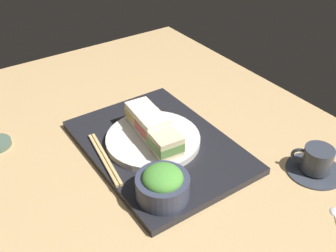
{
  "coord_description": "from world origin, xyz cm",
  "views": [
    {
      "loc": [
        64.79,
        -42.22,
        63.0
      ],
      "look_at": [
        -2.69,
        3.81,
        5.0
      ],
      "focal_mm": 41.86,
      "sensor_mm": 36.0,
      "label": 1
    }
  ],
  "objects_px": {
    "teaspoon": "(336,215)",
    "sandwich_plate": "(153,139)",
    "sandwich_near": "(141,115)",
    "salad_bowl": "(163,184)",
    "chopsticks_pair": "(104,158)",
    "coffee_cup": "(316,162)",
    "sandwich_middle": "(153,127)",
    "sandwich_far": "(165,143)"
  },
  "relations": [
    {
      "from": "teaspoon",
      "to": "sandwich_plate",
      "type": "bearing_deg",
      "value": -154.91
    },
    {
      "from": "sandwich_near",
      "to": "salad_bowl",
      "type": "bearing_deg",
      "value": -21.1
    },
    {
      "from": "chopsticks_pair",
      "to": "coffee_cup",
      "type": "height_order",
      "value": "coffee_cup"
    },
    {
      "from": "sandwich_middle",
      "to": "chopsticks_pair",
      "type": "xyz_separation_m",
      "value": [
        -0.01,
        -0.13,
        -0.04
      ]
    },
    {
      "from": "salad_bowl",
      "to": "sandwich_middle",
      "type": "bearing_deg",
      "value": 153.68
    },
    {
      "from": "sandwich_middle",
      "to": "chopsticks_pair",
      "type": "relative_size",
      "value": 0.39
    },
    {
      "from": "sandwich_middle",
      "to": "teaspoon",
      "type": "distance_m",
      "value": 0.46
    },
    {
      "from": "sandwich_near",
      "to": "coffee_cup",
      "type": "relative_size",
      "value": 0.59
    },
    {
      "from": "teaspoon",
      "to": "salad_bowl",
      "type": "bearing_deg",
      "value": -130.76
    },
    {
      "from": "sandwich_near",
      "to": "salad_bowl",
      "type": "xyz_separation_m",
      "value": [
        0.24,
        -0.09,
        -0.01
      ]
    },
    {
      "from": "salad_bowl",
      "to": "chopsticks_pair",
      "type": "distance_m",
      "value": 0.19
    },
    {
      "from": "chopsticks_pair",
      "to": "coffee_cup",
      "type": "distance_m",
      "value": 0.5
    },
    {
      "from": "sandwich_middle",
      "to": "sandwich_far",
      "type": "xyz_separation_m",
      "value": [
        0.07,
        -0.01,
        -0.0
      ]
    },
    {
      "from": "sandwich_plate",
      "to": "salad_bowl",
      "type": "xyz_separation_m",
      "value": [
        0.17,
        -0.08,
        0.03
      ]
    },
    {
      "from": "sandwich_middle",
      "to": "chopsticks_pair",
      "type": "bearing_deg",
      "value": -93.51
    },
    {
      "from": "sandwich_near",
      "to": "teaspoon",
      "type": "height_order",
      "value": "sandwich_near"
    },
    {
      "from": "sandwich_near",
      "to": "teaspoon",
      "type": "bearing_deg",
      "value": 21.16
    },
    {
      "from": "sandwich_far",
      "to": "coffee_cup",
      "type": "bearing_deg",
      "value": 51.01
    },
    {
      "from": "sandwich_near",
      "to": "sandwich_middle",
      "type": "xyz_separation_m",
      "value": [
        0.07,
        -0.01,
        0.0
      ]
    },
    {
      "from": "sandwich_plate",
      "to": "coffee_cup",
      "type": "relative_size",
      "value": 1.79
    },
    {
      "from": "sandwich_middle",
      "to": "coffee_cup",
      "type": "height_order",
      "value": "sandwich_middle"
    },
    {
      "from": "sandwich_far",
      "to": "coffee_cup",
      "type": "xyz_separation_m",
      "value": [
        0.22,
        0.28,
        -0.03
      ]
    },
    {
      "from": "coffee_cup",
      "to": "salad_bowl",
      "type": "bearing_deg",
      "value": -108.64
    },
    {
      "from": "sandwich_middle",
      "to": "sandwich_plate",
      "type": "bearing_deg",
      "value": 90.0
    },
    {
      "from": "sandwich_middle",
      "to": "sandwich_near",
      "type": "bearing_deg",
      "value": 173.85
    },
    {
      "from": "sandwich_plate",
      "to": "sandwich_near",
      "type": "bearing_deg",
      "value": 173.85
    },
    {
      "from": "sandwich_plate",
      "to": "chopsticks_pair",
      "type": "bearing_deg",
      "value": -93.51
    },
    {
      "from": "sandwich_middle",
      "to": "salad_bowl",
      "type": "xyz_separation_m",
      "value": [
        0.17,
        -0.08,
        -0.01
      ]
    },
    {
      "from": "salad_bowl",
      "to": "sandwich_far",
      "type": "bearing_deg",
      "value": 143.35
    },
    {
      "from": "sandwich_near",
      "to": "sandwich_middle",
      "type": "height_order",
      "value": "sandwich_middle"
    },
    {
      "from": "salad_bowl",
      "to": "teaspoon",
      "type": "xyz_separation_m",
      "value": [
        0.24,
        0.28,
        -0.05
      ]
    },
    {
      "from": "sandwich_near",
      "to": "salad_bowl",
      "type": "distance_m",
      "value": 0.26
    },
    {
      "from": "sandwich_near",
      "to": "teaspoon",
      "type": "xyz_separation_m",
      "value": [
        0.48,
        0.18,
        -0.06
      ]
    },
    {
      "from": "salad_bowl",
      "to": "sandwich_near",
      "type": "bearing_deg",
      "value": 158.9
    },
    {
      "from": "sandwich_plate",
      "to": "sandwich_far",
      "type": "height_order",
      "value": "sandwich_far"
    },
    {
      "from": "sandwich_far",
      "to": "salad_bowl",
      "type": "bearing_deg",
      "value": -36.65
    },
    {
      "from": "chopsticks_pair",
      "to": "teaspoon",
      "type": "xyz_separation_m",
      "value": [
        0.42,
        0.33,
        -0.02
      ]
    },
    {
      "from": "sandwich_middle",
      "to": "chopsticks_pair",
      "type": "distance_m",
      "value": 0.14
    },
    {
      "from": "sandwich_far",
      "to": "teaspoon",
      "type": "xyz_separation_m",
      "value": [
        0.34,
        0.2,
        -0.06
      ]
    },
    {
      "from": "chopsticks_pair",
      "to": "sandwich_middle",
      "type": "bearing_deg",
      "value": 86.49
    },
    {
      "from": "sandwich_plate",
      "to": "teaspoon",
      "type": "relative_size",
      "value": 3.09
    },
    {
      "from": "sandwich_middle",
      "to": "teaspoon",
      "type": "relative_size",
      "value": 1.04
    }
  ]
}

